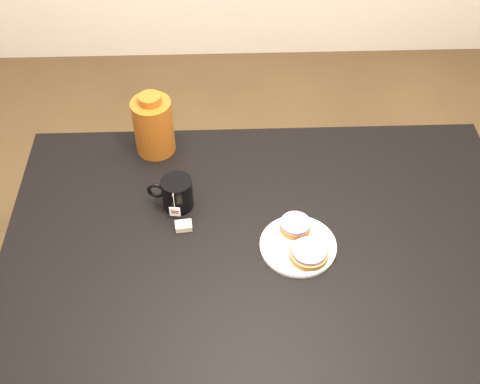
# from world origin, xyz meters

# --- Properties ---
(ground_plane) EXTENTS (4.00, 4.00, 0.00)m
(ground_plane) POSITION_xyz_m (0.00, 0.00, 0.00)
(ground_plane) COLOR brown
(table) EXTENTS (1.40, 0.90, 0.75)m
(table) POSITION_xyz_m (0.00, 0.00, 0.67)
(table) COLOR black
(table) RESTS_ON ground_plane
(plate) EXTENTS (0.20, 0.20, 0.02)m
(plate) POSITION_xyz_m (0.08, -0.03, 0.76)
(plate) COLOR white
(plate) RESTS_ON table
(bagel_back) EXTENTS (0.11, 0.11, 0.03)m
(bagel_back) POSITION_xyz_m (0.08, 0.02, 0.77)
(bagel_back) COLOR brown
(bagel_back) RESTS_ON plate
(bagel_front) EXTENTS (0.11, 0.11, 0.03)m
(bagel_front) POSITION_xyz_m (0.11, -0.07, 0.77)
(bagel_front) COLOR brown
(bagel_front) RESTS_ON plate
(mug) EXTENTS (0.13, 0.10, 0.10)m
(mug) POSITION_xyz_m (-0.24, 0.13, 0.80)
(mug) COLOR black
(mug) RESTS_ON table
(teabag_pouch) EXTENTS (0.05, 0.04, 0.02)m
(teabag_pouch) POSITION_xyz_m (-0.22, 0.04, 0.76)
(teabag_pouch) COLOR #C6B793
(teabag_pouch) RESTS_ON table
(bagel_package) EXTENTS (0.15, 0.15, 0.20)m
(bagel_package) POSITION_xyz_m (-0.31, 0.37, 0.84)
(bagel_package) COLOR #622C0C
(bagel_package) RESTS_ON table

